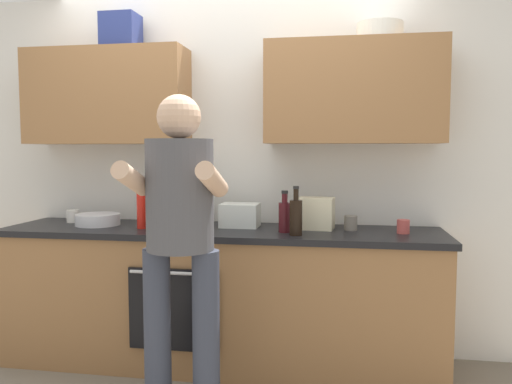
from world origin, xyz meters
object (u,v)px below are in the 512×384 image
(bottle_hotsauce, at_px, (142,207))
(grocery_bag_produce, at_px, (240,215))
(bottle_wine, at_px, (285,216))
(cup_coffee, at_px, (73,216))
(bottle_vinegar, at_px, (204,217))
(cup_ceramic, at_px, (403,227))
(potted_herb, at_px, (186,203))
(knife_block, at_px, (182,212))
(person_standing, at_px, (180,231))
(grocery_bag_rice, at_px, (316,213))
(bottle_water, at_px, (159,214))
(mixing_bowl, at_px, (98,219))
(bottle_soy, at_px, (296,216))
(cup_stoneware, at_px, (351,223))

(bottle_hotsauce, height_order, grocery_bag_produce, bottle_hotsauce)
(bottle_wine, xyz_separation_m, cup_coffee, (-1.52, 0.19, -0.06))
(bottle_vinegar, height_order, cup_ceramic, bottle_vinegar)
(potted_herb, bearing_deg, bottle_wine, -14.01)
(knife_block, bearing_deg, cup_coffee, 164.65)
(person_standing, distance_m, grocery_bag_rice, 1.05)
(bottle_hotsauce, xyz_separation_m, cup_ceramic, (1.65, 0.07, -0.10))
(bottle_water, xyz_separation_m, mixing_bowl, (-0.51, 0.21, -0.07))
(bottle_soy, bearing_deg, potted_herb, 160.49)
(person_standing, relative_size, cup_stoneware, 18.33)
(bottle_wine, bearing_deg, bottle_hotsauce, 179.95)
(bottle_wine, bearing_deg, bottle_vinegar, 176.36)
(bottle_hotsauce, distance_m, cup_coffee, 0.62)
(bottle_soy, xyz_separation_m, bottle_wine, (-0.08, 0.10, -0.01))
(person_standing, xyz_separation_m, cup_stoneware, (0.86, 0.81, -0.05))
(bottle_soy, relative_size, grocery_bag_rice, 1.29)
(bottle_vinegar, xyz_separation_m, bottle_wine, (0.52, -0.03, 0.03))
(bottle_soy, height_order, bottle_wine, bottle_soy)
(bottle_vinegar, distance_m, grocery_bag_produce, 0.25)
(cup_stoneware, bearing_deg, mixing_bowl, -177.96)
(bottle_water, distance_m, cup_stoneware, 1.21)
(mixing_bowl, xyz_separation_m, potted_herb, (0.59, 0.08, 0.11))
(cup_ceramic, bearing_deg, bottle_hotsauce, -177.63)
(bottle_wine, relative_size, mixing_bowl, 0.87)
(mixing_bowl, relative_size, knife_block, 1.00)
(bottle_vinegar, height_order, knife_block, knife_block)
(cup_ceramic, distance_m, knife_block, 1.37)
(grocery_bag_rice, distance_m, grocery_bag_produce, 0.50)
(potted_herb, bearing_deg, person_standing, -74.59)
(mixing_bowl, height_order, grocery_bag_produce, grocery_bag_produce)
(potted_herb, bearing_deg, cup_stoneware, -1.09)
(bottle_vinegar, xyz_separation_m, bottle_hotsauce, (-0.41, -0.03, 0.06))
(bottle_vinegar, relative_size, grocery_bag_rice, 0.83)
(mixing_bowl, bearing_deg, bottle_soy, -7.97)
(grocery_bag_rice, bearing_deg, bottle_water, -163.33)
(cup_ceramic, relative_size, grocery_bag_produce, 0.34)
(bottle_water, distance_m, cup_coffee, 0.81)
(bottle_soy, height_order, bottle_water, bottle_soy)
(cup_ceramic, xyz_separation_m, cup_coffee, (-2.24, 0.12, 0.00))
(bottle_soy, distance_m, grocery_bag_rice, 0.29)
(bottle_wine, height_order, potted_herb, same)
(person_standing, relative_size, grocery_bag_produce, 6.74)
(bottle_vinegar, bearing_deg, cup_stoneware, 7.23)
(bottle_soy, xyz_separation_m, potted_herb, (-0.77, 0.27, 0.04))
(knife_block, relative_size, potted_herb, 1.15)
(bottle_hotsauce, distance_m, knife_block, 0.29)
(cup_coffee, relative_size, knife_block, 0.29)
(bottle_vinegar, height_order, grocery_bag_produce, bottle_vinegar)
(bottle_soy, xyz_separation_m, cup_ceramic, (0.64, 0.17, -0.07))
(cup_coffee, bearing_deg, person_standing, -38.80)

